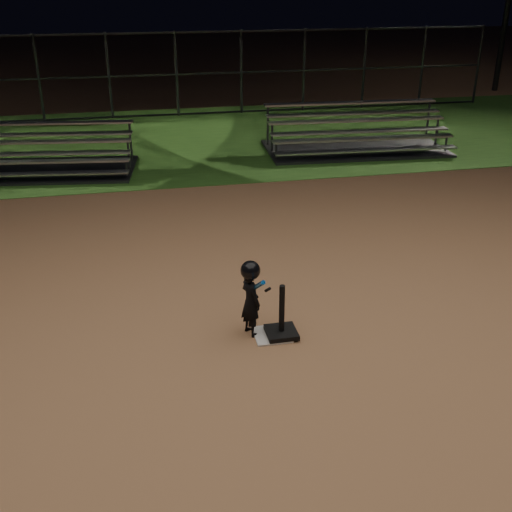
{
  "coord_description": "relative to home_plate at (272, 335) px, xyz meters",
  "views": [
    {
      "loc": [
        -1.54,
        -6.53,
        4.23
      ],
      "look_at": [
        0.0,
        1.0,
        0.65
      ],
      "focal_mm": 43.79,
      "sensor_mm": 36.0,
      "label": 1
    }
  ],
  "objects": [
    {
      "name": "ground",
      "position": [
        0.0,
        0.0,
        -0.01
      ],
      "size": [
        80.0,
        80.0,
        0.0
      ],
      "primitive_type": "plane",
      "color": "#A16F49",
      "rests_on": "ground"
    },
    {
      "name": "grass_strip",
      "position": [
        0.0,
        10.0,
        -0.01
      ],
      "size": [
        60.0,
        8.0,
        0.01
      ],
      "primitive_type": "cube",
      "color": "#2A561B",
      "rests_on": "ground"
    },
    {
      "name": "home_plate",
      "position": [
        0.0,
        0.0,
        0.0
      ],
      "size": [
        0.45,
        0.45,
        0.02
      ],
      "primitive_type": "cube",
      "color": "beige",
      "rests_on": "ground"
    },
    {
      "name": "batting_tee",
      "position": [
        0.11,
        -0.03,
        0.13
      ],
      "size": [
        0.38,
        0.38,
        0.69
      ],
      "color": "black",
      "rests_on": "home_plate"
    },
    {
      "name": "child_batter",
      "position": [
        -0.25,
        0.11,
        0.53
      ],
      "size": [
        0.4,
        0.62,
        1.01
      ],
      "rotation": [
        0.0,
        0.0,
        1.97
      ],
      "color": "black",
      "rests_on": "ground"
    },
    {
      "name": "bleacher_left",
      "position": [
        -3.56,
        7.7,
        0.2
      ],
      "size": [
        4.32,
        2.5,
        1.0
      ],
      "rotation": [
        0.0,
        0.0,
        -0.13
      ],
      "color": "#B4B3B8",
      "rests_on": "ground"
    },
    {
      "name": "bleacher_right",
      "position": [
        4.01,
        8.05,
        0.21
      ],
      "size": [
        4.56,
        2.4,
        1.09
      ],
      "rotation": [
        0.0,
        0.0,
        -0.05
      ],
      "color": "#B3B3B8",
      "rests_on": "ground"
    },
    {
      "name": "backstop_fence",
      "position": [
        0.0,
        13.0,
        1.24
      ],
      "size": [
        20.08,
        0.08,
        2.5
      ],
      "color": "#38383D",
      "rests_on": "ground"
    }
  ]
}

